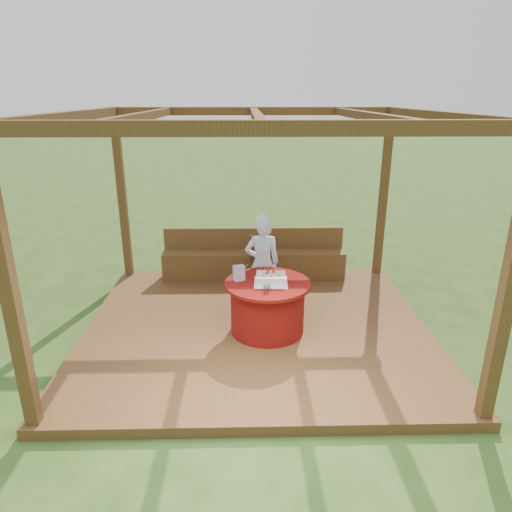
{
  "coord_description": "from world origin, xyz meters",
  "views": [
    {
      "loc": [
        -0.14,
        -5.44,
        3.02
      ],
      "look_at": [
        0.0,
        0.25,
        1.0
      ],
      "focal_mm": 32.0,
      "sensor_mm": 36.0,
      "label": 1
    }
  ],
  "objects_px": {
    "table": "(267,306)",
    "birthday_cake": "(271,278)",
    "bench": "(254,261)",
    "drinking_glass": "(267,288)",
    "elderly_woman": "(262,262)",
    "gift_bag": "(239,273)",
    "chair": "(260,262)"
  },
  "relations": [
    {
      "from": "table",
      "to": "birthday_cake",
      "type": "relative_size",
      "value": 2.5
    },
    {
      "from": "bench",
      "to": "drinking_glass",
      "type": "relative_size",
      "value": 34.6
    },
    {
      "from": "elderly_woman",
      "to": "gift_bag",
      "type": "bearing_deg",
      "value": -117.08
    },
    {
      "from": "table",
      "to": "birthday_cake",
      "type": "height_order",
      "value": "birthday_cake"
    },
    {
      "from": "elderly_woman",
      "to": "gift_bag",
      "type": "distance_m",
      "value": 0.7
    },
    {
      "from": "elderly_woman",
      "to": "birthday_cake",
      "type": "relative_size",
      "value": 3.18
    },
    {
      "from": "elderly_woman",
      "to": "drinking_glass",
      "type": "height_order",
      "value": "elderly_woman"
    },
    {
      "from": "bench",
      "to": "table",
      "type": "distance_m",
      "value": 1.89
    },
    {
      "from": "bench",
      "to": "table",
      "type": "bearing_deg",
      "value": -85.88
    },
    {
      "from": "elderly_woman",
      "to": "bench",
      "type": "bearing_deg",
      "value": 94.55
    },
    {
      "from": "chair",
      "to": "birthday_cake",
      "type": "xyz_separation_m",
      "value": [
        0.09,
        -1.34,
        0.28
      ]
    },
    {
      "from": "chair",
      "to": "elderly_woman",
      "type": "distance_m",
      "value": 0.68
    },
    {
      "from": "chair",
      "to": "elderly_woman",
      "type": "bearing_deg",
      "value": -89.01
    },
    {
      "from": "birthday_cake",
      "to": "drinking_glass",
      "type": "height_order",
      "value": "birthday_cake"
    },
    {
      "from": "table",
      "to": "chair",
      "type": "xyz_separation_m",
      "value": [
        -0.05,
        1.33,
        0.11
      ]
    },
    {
      "from": "birthday_cake",
      "to": "gift_bag",
      "type": "xyz_separation_m",
      "value": [
        -0.4,
        0.08,
        0.04
      ]
    },
    {
      "from": "gift_bag",
      "to": "drinking_glass",
      "type": "height_order",
      "value": "gift_bag"
    },
    {
      "from": "drinking_glass",
      "to": "table",
      "type": "bearing_deg",
      "value": 84.81
    },
    {
      "from": "bench",
      "to": "drinking_glass",
      "type": "height_order",
      "value": "bench"
    },
    {
      "from": "bench",
      "to": "birthday_cake",
      "type": "height_order",
      "value": "birthday_cake"
    },
    {
      "from": "bench",
      "to": "elderly_woman",
      "type": "bearing_deg",
      "value": -85.45
    },
    {
      "from": "table",
      "to": "bench",
      "type": "bearing_deg",
      "value": 94.12
    },
    {
      "from": "chair",
      "to": "drinking_glass",
      "type": "distance_m",
      "value": 1.63
    },
    {
      "from": "chair",
      "to": "drinking_glass",
      "type": "relative_size",
      "value": 9.65
    },
    {
      "from": "chair",
      "to": "elderly_woman",
      "type": "height_order",
      "value": "elderly_woman"
    },
    {
      "from": "table",
      "to": "elderly_woman",
      "type": "bearing_deg",
      "value": 93.39
    },
    {
      "from": "bench",
      "to": "drinking_glass",
      "type": "bearing_deg",
      "value": -87.05
    },
    {
      "from": "elderly_woman",
      "to": "gift_bag",
      "type": "relative_size",
      "value": 7.07
    },
    {
      "from": "table",
      "to": "drinking_glass",
      "type": "height_order",
      "value": "drinking_glass"
    },
    {
      "from": "chair",
      "to": "gift_bag",
      "type": "relative_size",
      "value": 4.29
    },
    {
      "from": "gift_bag",
      "to": "bench",
      "type": "bearing_deg",
      "value": 63.74
    },
    {
      "from": "chair",
      "to": "gift_bag",
      "type": "height_order",
      "value": "gift_bag"
    }
  ]
}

